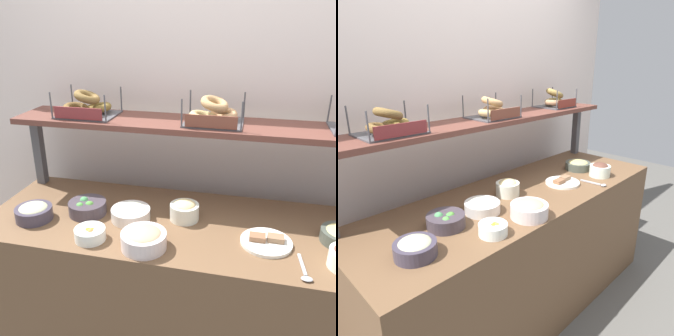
# 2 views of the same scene
# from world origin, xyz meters

# --- Properties ---
(ground_plane) EXTENTS (8.00, 8.00, 0.00)m
(ground_plane) POSITION_xyz_m (0.00, 0.00, 0.00)
(ground_plane) COLOR #595651
(back_wall) EXTENTS (3.31, 0.06, 2.40)m
(back_wall) POSITION_xyz_m (0.00, 0.55, 1.20)
(back_wall) COLOR silver
(back_wall) RESTS_ON ground_plane
(deli_counter) EXTENTS (2.11, 0.70, 0.85)m
(deli_counter) POSITION_xyz_m (0.00, 0.00, 0.42)
(deli_counter) COLOR brown
(deli_counter) RESTS_ON ground_plane
(shelf_riser_right) EXTENTS (0.05, 0.05, 0.40)m
(shelf_riser_right) POSITION_xyz_m (1.00, 0.27, 1.05)
(shelf_riser_right) COLOR #4C4C51
(shelf_riser_right) RESTS_ON deli_counter
(upper_shelf) EXTENTS (2.07, 0.32, 0.03)m
(upper_shelf) POSITION_xyz_m (0.00, 0.27, 1.26)
(upper_shelf) COLOR brown
(upper_shelf) RESTS_ON shelf_riser_left
(bowl_chocolate_spread) EXTENTS (0.14, 0.14, 0.10)m
(bowl_chocolate_spread) POSITION_xyz_m (0.61, -0.19, 0.90)
(bowl_chocolate_spread) COLOR white
(bowl_chocolate_spread) RESTS_ON deli_counter
(bowl_hummus) EXTENTS (0.19, 0.19, 0.07)m
(bowl_hummus) POSITION_xyz_m (0.63, -0.00, 0.88)
(bowl_hummus) COLOR #495046
(bowl_hummus) RESTS_ON deli_counter
(bowl_lox_spread) EXTENTS (0.20, 0.20, 0.09)m
(bowl_lox_spread) POSITION_xyz_m (-0.21, -0.24, 0.89)
(bowl_lox_spread) COLOR silver
(bowl_lox_spread) RESTS_ON deli_counter
(bowl_scallion_spread) EXTENTS (0.19, 0.19, 0.07)m
(bowl_scallion_spread) POSITION_xyz_m (-0.34, -0.03, 0.89)
(bowl_scallion_spread) COLOR silver
(bowl_scallion_spread) RESTS_ON deli_counter
(bowl_tuna_salad) EXTENTS (0.18, 0.18, 0.08)m
(bowl_tuna_salad) POSITION_xyz_m (-0.80, -0.13, 0.89)
(bowl_tuna_salad) COLOR #413A4B
(bowl_tuna_salad) RESTS_ON deli_counter
(bowl_egg_salad) EXTENTS (0.14, 0.14, 0.10)m
(bowl_egg_salad) POSITION_xyz_m (-0.09, 0.04, 0.90)
(bowl_egg_salad) COLOR white
(bowl_egg_salad) RESTS_ON deli_counter
(bowl_fruit_salad) EXTENTS (0.14, 0.14, 0.06)m
(bowl_fruit_salad) POSITION_xyz_m (-0.46, -0.24, 0.88)
(bowl_fruit_salad) COLOR white
(bowl_fruit_salad) RESTS_ON deli_counter
(bowl_veggie_mix) EXTENTS (0.19, 0.19, 0.08)m
(bowl_veggie_mix) POSITION_xyz_m (-0.57, -0.02, 0.88)
(bowl_veggie_mix) COLOR #443B44
(bowl_veggie_mix) RESTS_ON deli_counter
(serving_plate_white) EXTENTS (0.22, 0.22, 0.04)m
(serving_plate_white) POSITION_xyz_m (0.30, -0.09, 0.86)
(serving_plate_white) COLOR white
(serving_plate_white) RESTS_ON deli_counter
(serving_spoon_near_plate) EXTENTS (0.04, 0.18, 0.01)m
(serving_spoon_near_plate) POSITION_xyz_m (0.45, -0.27, 0.86)
(serving_spoon_near_plate) COLOR #B7B7BC
(serving_spoon_near_plate) RESTS_ON deli_counter
(bagel_basket_cinnamon_raisin) EXTENTS (0.31, 0.24, 0.14)m
(bagel_basket_cinnamon_raisin) POSITION_xyz_m (-0.67, 0.27, 1.33)
(bagel_basket_cinnamon_raisin) COLOR #4C4C51
(bagel_basket_cinnamon_raisin) RESTS_ON upper_shelf
(bagel_basket_sesame) EXTENTS (0.29, 0.26, 0.14)m
(bagel_basket_sesame) POSITION_xyz_m (0.01, 0.26, 1.33)
(bagel_basket_sesame) COLOR #4C4C51
(bagel_basket_sesame) RESTS_ON upper_shelf
(bagel_basket_everything) EXTENTS (0.27, 0.24, 0.15)m
(bagel_basket_everything) POSITION_xyz_m (0.69, 0.29, 1.33)
(bagel_basket_everything) COLOR #4C4C51
(bagel_basket_everything) RESTS_ON upper_shelf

